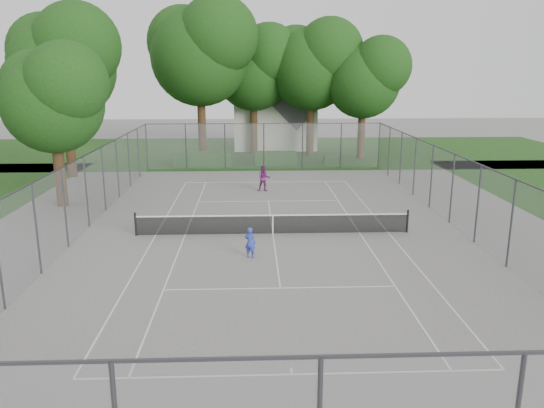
{
  "coord_description": "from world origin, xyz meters",
  "views": [
    {
      "loc": [
        -0.98,
        -23.82,
        7.52
      ],
      "look_at": [
        0.0,
        1.0,
        1.2
      ],
      "focal_mm": 35.0,
      "sensor_mm": 36.0,
      "label": 1
    }
  ],
  "objects_px": {
    "tennis_net": "(273,223)",
    "woman_player": "(264,178)",
    "house": "(275,108)",
    "girl_player": "(250,242)"
  },
  "relations": [
    {
      "from": "tennis_net",
      "to": "house",
      "type": "relative_size",
      "value": 1.33
    },
    {
      "from": "tennis_net",
      "to": "house",
      "type": "bearing_deg",
      "value": 87.3
    },
    {
      "from": "tennis_net",
      "to": "woman_player",
      "type": "relative_size",
      "value": 7.82
    },
    {
      "from": "house",
      "to": "woman_player",
      "type": "bearing_deg",
      "value": -94.52
    },
    {
      "from": "woman_player",
      "to": "house",
      "type": "bearing_deg",
      "value": 83.8
    },
    {
      "from": "tennis_net",
      "to": "woman_player",
      "type": "distance_m",
      "value": 9.1
    },
    {
      "from": "girl_player",
      "to": "woman_player",
      "type": "bearing_deg",
      "value": -71.5
    },
    {
      "from": "house",
      "to": "woman_player",
      "type": "height_order",
      "value": "house"
    },
    {
      "from": "tennis_net",
      "to": "girl_player",
      "type": "xyz_separation_m",
      "value": [
        -1.06,
        -3.18,
        0.14
      ]
    },
    {
      "from": "girl_player",
      "to": "woman_player",
      "type": "xyz_separation_m",
      "value": [
        0.87,
        12.27,
        0.18
      ]
    }
  ]
}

